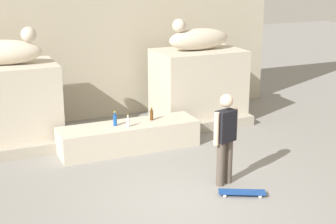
{
  "coord_description": "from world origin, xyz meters",
  "views": [
    {
      "loc": [
        -3.33,
        -7.07,
        3.87
      ],
      "look_at": [
        0.39,
        1.42,
        1.1
      ],
      "focal_mm": 54.44,
      "sensor_mm": 36.0,
      "label": 1
    }
  ],
  "objects": [
    {
      "name": "ground_plane",
      "position": [
        0.0,
        0.0,
        0.0
      ],
      "size": [
        40.0,
        40.0,
        0.0
      ],
      "primitive_type": "plane",
      "color": "gray"
    },
    {
      "name": "pedestal_left",
      "position": [
        -2.28,
        3.87,
        0.89
      ],
      "size": [
        2.11,
        1.39,
        1.78
      ],
      "primitive_type": "cube",
      "color": "beige",
      "rests_on": "ground_plane"
    },
    {
      "name": "statue_reclining_left",
      "position": [
        -2.24,
        3.86,
        2.06
      ],
      "size": [
        1.69,
        0.91,
        0.78
      ],
      "rotation": [
        0.0,
        0.0,
        -0.23
      ],
      "color": "beige",
      "rests_on": "pedestal_left"
    },
    {
      "name": "bottle_clear",
      "position": [
        -0.07,
        2.42,
        0.66
      ],
      "size": [
        0.07,
        0.07,
        0.26
      ],
      "color": "silver",
      "rests_on": "ledge_block"
    },
    {
      "name": "statue_reclining_right",
      "position": [
        2.24,
        3.86,
        2.06
      ],
      "size": [
        1.63,
        0.67,
        0.78
      ],
      "rotation": [
        0.0,
        0.0,
        3.21
      ],
      "color": "beige",
      "rests_on": "pedestal_right"
    },
    {
      "name": "skater",
      "position": [
        0.98,
        0.24,
        0.92
      ],
      "size": [
        0.52,
        0.29,
        1.67
      ],
      "rotation": [
        0.0,
        0.0,
        3.4
      ],
      "color": "brown",
      "rests_on": "ground_plane"
    },
    {
      "name": "skateboard",
      "position": [
        1.02,
        -0.31,
        0.06
      ],
      "size": [
        0.81,
        0.54,
        0.08
      ],
      "rotation": [
        0.0,
        0.0,
        2.68
      ],
      "color": "navy",
      "rests_on": "ground_plane"
    },
    {
      "name": "bottle_brown",
      "position": [
        0.55,
        2.65,
        0.68
      ],
      "size": [
        0.07,
        0.07,
        0.29
      ],
      "color": "#593314",
      "rests_on": "ledge_block"
    },
    {
      "name": "bottle_blue",
      "position": [
        -0.29,
        2.6,
        0.69
      ],
      "size": [
        0.08,
        0.08,
        0.3
      ],
      "color": "#194C99",
      "rests_on": "ledge_block"
    },
    {
      "name": "stair_step",
      "position": [
        0.0,
        3.15,
        0.12
      ],
      "size": [
        6.67,
        0.5,
        0.23
      ],
      "primitive_type": "cube",
      "color": "#A9A08F",
      "rests_on": "ground_plane"
    },
    {
      "name": "facade_wall",
      "position": [
        0.0,
        5.33,
        2.56
      ],
      "size": [
        9.8,
        0.6,
        5.11
      ],
      "primitive_type": "cube",
      "color": "#BAB199",
      "rests_on": "ground_plane"
    },
    {
      "name": "ledge_block",
      "position": [
        0.0,
        2.59,
        0.28
      ],
      "size": [
        2.97,
        0.82,
        0.56
      ],
      "primitive_type": "cube",
      "color": "beige",
      "rests_on": "ground_plane"
    },
    {
      "name": "pedestal_right",
      "position": [
        2.28,
        3.87,
        0.89
      ],
      "size": [
        2.11,
        1.39,
        1.78
      ],
      "primitive_type": "cube",
      "color": "beige",
      "rests_on": "ground_plane"
    }
  ]
}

